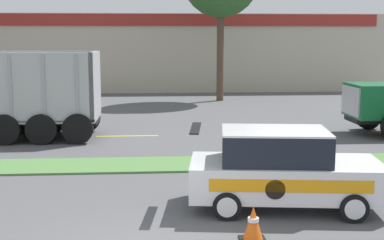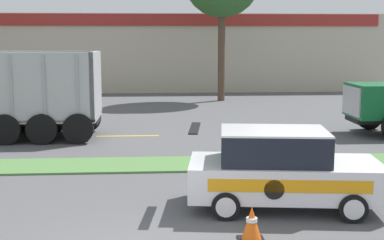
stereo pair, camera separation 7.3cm
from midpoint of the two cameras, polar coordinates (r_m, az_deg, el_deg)
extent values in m
cube|color=#517F42|center=(16.00, -4.47, -4.76)|extent=(120.00, 1.87, 0.06)
cube|color=yellow|center=(20.86, -7.02, -1.70)|extent=(2.40, 0.14, 0.01)
cube|color=yellow|center=(21.28, 7.66, -1.50)|extent=(2.40, 0.14, 0.01)
cube|color=#ADADB2|center=(21.29, -19.36, 0.23)|extent=(6.90, 2.58, 0.12)
cube|color=#ADADB2|center=(20.52, -10.40, 3.75)|extent=(0.16, 2.58, 2.47)
cube|color=#ADADB2|center=(22.32, -18.71, 3.82)|extent=(6.90, 0.16, 2.47)
cube|color=#99999E|center=(19.75, -18.91, 3.23)|extent=(0.10, 0.04, 2.35)
cube|color=#99999E|center=(19.49, -15.63, 3.31)|extent=(0.10, 0.04, 2.35)
cube|color=#99999E|center=(19.29, -12.28, 3.38)|extent=(0.10, 0.04, 2.35)
cylinder|color=black|center=(19.52, -12.19, -0.92)|extent=(1.10, 0.30, 1.10)
cylinder|color=black|center=(22.00, -11.28, 0.19)|extent=(1.10, 0.30, 1.10)
cylinder|color=black|center=(19.74, -15.88, -0.95)|extent=(1.10, 0.30, 1.10)
cylinder|color=black|center=(22.20, -14.56, 0.15)|extent=(1.10, 0.30, 1.10)
cylinder|color=black|center=(20.05, -19.47, -0.97)|extent=(1.10, 0.30, 1.10)
cylinder|color=black|center=(22.47, -17.78, 0.11)|extent=(1.10, 0.30, 1.10)
cube|color=#146033|center=(22.12, 19.54, 1.99)|extent=(2.48, 2.11, 1.30)
cube|color=#B7B7BC|center=(21.64, 16.46, 2.00)|extent=(0.06, 1.80, 1.11)
cylinder|color=black|center=(23.38, 18.20, 0.34)|extent=(1.04, 0.30, 1.04)
cube|color=white|center=(12.11, 9.75, -6.11)|extent=(4.40, 2.37, 0.76)
cube|color=black|center=(11.92, 8.63, -2.81)|extent=(2.49, 1.91, 0.67)
cube|color=white|center=(11.86, 8.67, -1.13)|extent=(2.49, 1.91, 0.04)
cube|color=black|center=(11.80, 0.20, -0.88)|extent=(0.38, 1.51, 0.03)
cube|color=orange|center=(11.19, 10.32, -6.97)|extent=(3.34, 0.43, 0.27)
cylinder|color=black|center=(11.17, 8.70, -7.36)|extent=(0.42, 0.06, 0.42)
cylinder|color=black|center=(11.60, 16.70, -8.98)|extent=(0.62, 0.27, 0.60)
cylinder|color=silver|center=(11.50, 16.82, -9.14)|extent=(0.42, 0.06, 0.42)
cylinder|color=black|center=(13.27, 14.88, -6.66)|extent=(0.62, 0.27, 0.60)
cylinder|color=silver|center=(13.37, 14.79, -6.54)|extent=(0.42, 0.06, 0.42)
cylinder|color=black|center=(11.27, 3.56, -9.13)|extent=(0.62, 0.27, 0.60)
cylinder|color=silver|center=(11.17, 3.57, -9.30)|extent=(0.42, 0.06, 0.42)
cylinder|color=black|center=(12.99, 3.49, -6.72)|extent=(0.62, 0.27, 0.60)
cylinder|color=silver|center=(13.09, 3.48, -6.59)|extent=(0.42, 0.06, 0.42)
cube|color=black|center=(10.31, 6.31, -12.61)|extent=(0.49, 0.49, 0.03)
cone|color=#EA5B14|center=(10.19, 6.34, -10.85)|extent=(0.38, 0.38, 0.64)
cylinder|color=white|center=(10.17, 6.35, -10.51)|extent=(0.21, 0.21, 0.08)
cube|color=#BCB29E|center=(43.14, -10.93, 7.19)|extent=(43.27, 12.00, 5.42)
cube|color=maroon|center=(37.14, -12.14, 10.42)|extent=(41.10, 0.10, 0.80)
cylinder|color=brown|center=(32.29, 2.96, 7.38)|extent=(0.43, 0.43, 6.00)
camera|label=1|loc=(0.04, -90.13, -0.02)|focal=50.00mm
camera|label=2|loc=(0.04, 89.87, 0.02)|focal=50.00mm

